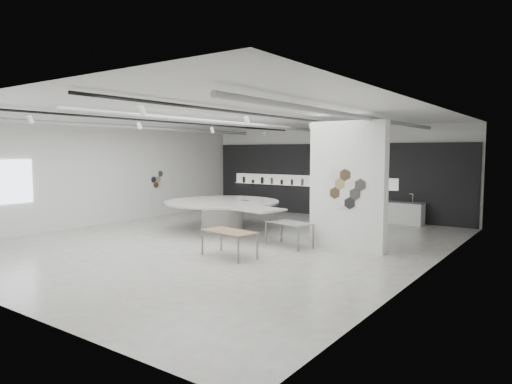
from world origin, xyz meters
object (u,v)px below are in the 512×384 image
Objects in this scene: sample_table_wood at (229,233)px; sample_table_stone at (289,224)px; kitchen_counter at (404,213)px; partition_column at (348,186)px; display_island at (223,211)px.

sample_table_stone is (0.57, 2.07, 0.01)m from sample_table_wood.
sample_table_stone is at bearing -100.39° from kitchen_counter.
partition_column is 5.69m from kitchen_counter.
sample_table_wood is (-2.11, -2.66, -1.16)m from partition_column.
partition_column is 0.66× the size of display_island.
kitchen_counter reaches higher than sample_table_stone.
display_island is 4.24m from sample_table_wood.
sample_table_wood is 1.05× the size of kitchen_counter.
display_island is 3.45× the size of sample_table_wood.
partition_column reaches higher than display_island.
kitchen_counter is (-0.14, 5.51, -1.38)m from partition_column.
kitchen_counter is at bearing 91.48° from partition_column.
partition_column is 2.01m from sample_table_stone.
partition_column is at bearing 51.60° from sample_table_wood.
kitchen_counter is (4.79, 5.01, -0.25)m from display_island.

